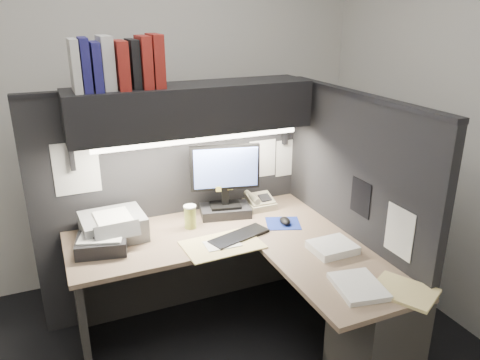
# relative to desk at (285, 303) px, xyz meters

# --- Properties ---
(wall_back) EXTENTS (3.50, 0.04, 2.70)m
(wall_back) POSITION_rel_desk_xyz_m (-0.43, 1.50, 0.91)
(wall_back) COLOR silver
(wall_back) RESTS_ON floor
(wall_right) EXTENTS (0.04, 3.00, 2.70)m
(wall_right) POSITION_rel_desk_xyz_m (1.32, 0.00, 0.91)
(wall_right) COLOR silver
(wall_right) RESTS_ON floor
(partition_back) EXTENTS (1.90, 0.06, 1.60)m
(partition_back) POSITION_rel_desk_xyz_m (-0.40, 0.93, 0.36)
(partition_back) COLOR black
(partition_back) RESTS_ON floor
(partition_right) EXTENTS (0.06, 1.50, 1.60)m
(partition_right) POSITION_rel_desk_xyz_m (0.55, 0.18, 0.36)
(partition_right) COLOR black
(partition_right) RESTS_ON floor
(desk) EXTENTS (1.70, 1.53, 0.73)m
(desk) POSITION_rel_desk_xyz_m (0.00, 0.00, 0.00)
(desk) COLOR #91715C
(desk) RESTS_ON floor
(overhead_shelf) EXTENTS (1.55, 0.34, 0.30)m
(overhead_shelf) POSITION_rel_desk_xyz_m (-0.30, 0.75, 1.06)
(overhead_shelf) COLOR black
(overhead_shelf) RESTS_ON partition_back
(task_light_tube) EXTENTS (1.32, 0.04, 0.04)m
(task_light_tube) POSITION_rel_desk_xyz_m (-0.30, 0.61, 0.89)
(task_light_tube) COLOR white
(task_light_tube) RESTS_ON overhead_shelf
(monitor) EXTENTS (0.47, 0.28, 0.51)m
(monitor) POSITION_rel_desk_xyz_m (-0.09, 0.73, 0.49)
(monitor) COLOR black
(monitor) RESTS_ON desk
(keyboard) EXTENTS (0.43, 0.25, 0.02)m
(keyboard) POSITION_rel_desk_xyz_m (-0.14, 0.37, 0.30)
(keyboard) COLOR black
(keyboard) RESTS_ON desk
(mousepad) EXTENTS (0.28, 0.27, 0.00)m
(mousepad) POSITION_rel_desk_xyz_m (0.21, 0.45, 0.29)
(mousepad) COLOR navy
(mousepad) RESTS_ON desk
(mouse) EXTENTS (0.09, 0.12, 0.04)m
(mouse) POSITION_rel_desk_xyz_m (0.22, 0.43, 0.31)
(mouse) COLOR black
(mouse) RESTS_ON mousepad
(telephone) EXTENTS (0.19, 0.20, 0.08)m
(telephone) POSITION_rel_desk_xyz_m (0.19, 0.76, 0.33)
(telephone) COLOR #B5AD8B
(telephone) RESTS_ON desk
(coffee_cup) EXTENTS (0.10, 0.10, 0.15)m
(coffee_cup) POSITION_rel_desk_xyz_m (-0.38, 0.64, 0.36)
(coffee_cup) COLOR #C5BB4F
(coffee_cup) RESTS_ON desk
(printer) EXTENTS (0.40, 0.34, 0.15)m
(printer) POSITION_rel_desk_xyz_m (-0.86, 0.69, 0.36)
(printer) COLOR gray
(printer) RESTS_ON desk
(notebook_stack) EXTENTS (0.33, 0.30, 0.09)m
(notebook_stack) POSITION_rel_desk_xyz_m (-0.96, 0.55, 0.33)
(notebook_stack) COLOR black
(notebook_stack) RESTS_ON desk
(open_folder) EXTENTS (0.49, 0.33, 0.01)m
(open_folder) POSITION_rel_desk_xyz_m (-0.27, 0.32, 0.29)
(open_folder) COLOR #DDC97C
(open_folder) RESTS_ON desk
(paper_stack_a) EXTENTS (0.26, 0.22, 0.05)m
(paper_stack_a) POSITION_rel_desk_xyz_m (0.30, -0.00, 0.31)
(paper_stack_a) COLOR white
(paper_stack_a) RESTS_ON desk
(paper_stack_b) EXTENTS (0.28, 0.32, 0.03)m
(paper_stack_b) POSITION_rel_desk_xyz_m (0.20, -0.40, 0.30)
(paper_stack_b) COLOR white
(paper_stack_b) RESTS_ON desk
(manila_stack) EXTENTS (0.35, 0.38, 0.02)m
(manila_stack) POSITION_rel_desk_xyz_m (0.40, -0.52, 0.30)
(manila_stack) COLOR #DDC97C
(manila_stack) RESTS_ON desk
(binder_row) EXTENTS (0.51, 0.25, 0.31)m
(binder_row) POSITION_rel_desk_xyz_m (-0.74, 0.75, 1.35)
(binder_row) COLOR beige
(binder_row) RESTS_ON overhead_shelf
(pinned_papers) EXTENTS (1.76, 1.31, 0.51)m
(pinned_papers) POSITION_rel_desk_xyz_m (-0.00, 0.56, 0.61)
(pinned_papers) COLOR white
(pinned_papers) RESTS_ON partition_back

